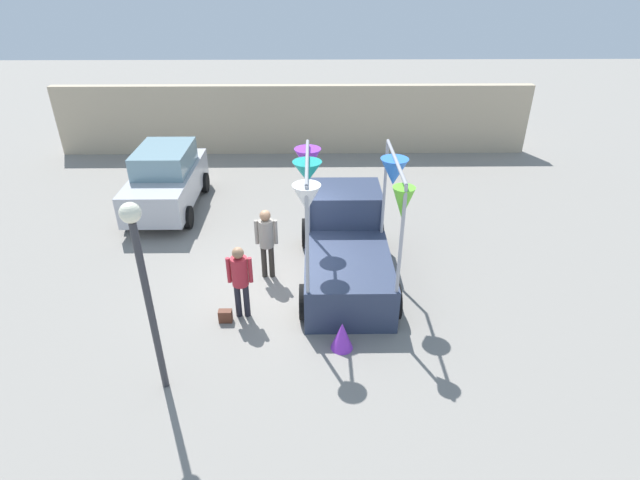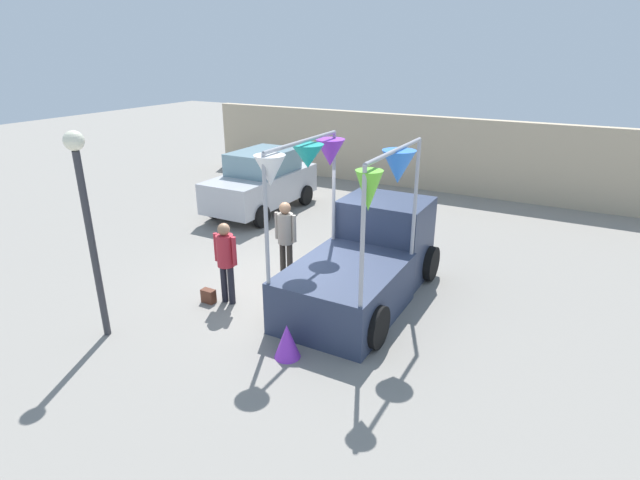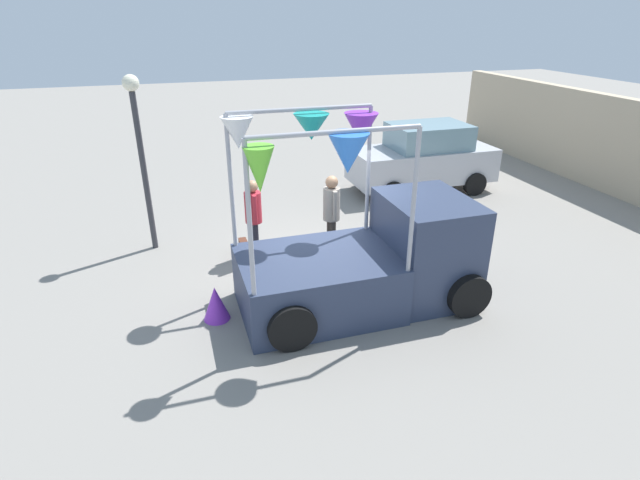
{
  "view_description": "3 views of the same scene",
  "coord_description": "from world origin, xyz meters",
  "px_view_note": "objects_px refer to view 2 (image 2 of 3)",
  "views": [
    {
      "loc": [
        0.78,
        -9.7,
        6.69
      ],
      "look_at": [
        0.9,
        -0.09,
        1.26
      ],
      "focal_mm": 28.0,
      "sensor_mm": 36.0,
      "label": 1
    },
    {
      "loc": [
        5.16,
        -8.11,
        4.8
      ],
      "look_at": [
        0.89,
        -0.3,
        1.37
      ],
      "focal_mm": 28.0,
      "sensor_mm": 36.0,
      "label": 2
    },
    {
      "loc": [
        8.55,
        -2.66,
        4.71
      ],
      "look_at": [
        1.21,
        -0.35,
        1.16
      ],
      "focal_mm": 28.0,
      "sensor_mm": 36.0,
      "label": 3
    }
  ],
  "objects_px": {
    "parked_car": "(262,181)",
    "person_customer": "(226,256)",
    "vendor_truck": "(366,254)",
    "street_lamp": "(85,207)",
    "handbag": "(209,296)",
    "folded_kite_bundle_violet": "(287,341)",
    "person_vendor": "(286,233)"
  },
  "relations": [
    {
      "from": "handbag",
      "to": "folded_kite_bundle_violet",
      "type": "bearing_deg",
      "value": -19.47
    },
    {
      "from": "parked_car",
      "to": "person_customer",
      "type": "bearing_deg",
      "value": -61.7
    },
    {
      "from": "person_vendor",
      "to": "handbag",
      "type": "height_order",
      "value": "person_vendor"
    },
    {
      "from": "parked_car",
      "to": "person_customer",
      "type": "height_order",
      "value": "parked_car"
    },
    {
      "from": "folded_kite_bundle_violet",
      "to": "person_vendor",
      "type": "bearing_deg",
      "value": 122.51
    },
    {
      "from": "handbag",
      "to": "person_customer",
      "type": "bearing_deg",
      "value": 29.74
    },
    {
      "from": "person_vendor",
      "to": "handbag",
      "type": "bearing_deg",
      "value": -114.2
    },
    {
      "from": "vendor_truck",
      "to": "street_lamp",
      "type": "height_order",
      "value": "street_lamp"
    },
    {
      "from": "parked_car",
      "to": "person_customer",
      "type": "relative_size",
      "value": 2.37
    },
    {
      "from": "vendor_truck",
      "to": "parked_car",
      "type": "height_order",
      "value": "vendor_truck"
    },
    {
      "from": "vendor_truck",
      "to": "person_vendor",
      "type": "bearing_deg",
      "value": -175.62
    },
    {
      "from": "vendor_truck",
      "to": "handbag",
      "type": "relative_size",
      "value": 14.68
    },
    {
      "from": "vendor_truck",
      "to": "street_lamp",
      "type": "xyz_separation_m",
      "value": [
        -3.41,
        -3.66,
        1.48
      ]
    },
    {
      "from": "vendor_truck",
      "to": "street_lamp",
      "type": "distance_m",
      "value": 5.22
    },
    {
      "from": "person_vendor",
      "to": "handbag",
      "type": "xyz_separation_m",
      "value": [
        -0.77,
        -1.72,
        -0.93
      ]
    },
    {
      "from": "person_customer",
      "to": "person_vendor",
      "type": "distance_m",
      "value": 1.58
    },
    {
      "from": "person_customer",
      "to": "person_vendor",
      "type": "height_order",
      "value": "person_vendor"
    },
    {
      "from": "person_customer",
      "to": "street_lamp",
      "type": "bearing_deg",
      "value": -119.95
    },
    {
      "from": "person_customer",
      "to": "folded_kite_bundle_violet",
      "type": "distance_m",
      "value": 2.42
    },
    {
      "from": "parked_car",
      "to": "vendor_truck",
      "type": "bearing_deg",
      "value": -35.72
    },
    {
      "from": "parked_car",
      "to": "person_vendor",
      "type": "xyz_separation_m",
      "value": [
        3.31,
        -3.84,
        0.13
      ]
    },
    {
      "from": "person_customer",
      "to": "handbag",
      "type": "height_order",
      "value": "person_customer"
    },
    {
      "from": "vendor_truck",
      "to": "folded_kite_bundle_violet",
      "type": "xyz_separation_m",
      "value": [
        -0.2,
        -2.71,
        -0.6
      ]
    },
    {
      "from": "handbag",
      "to": "folded_kite_bundle_violet",
      "type": "xyz_separation_m",
      "value": [
        2.41,
        -0.85,
        0.16
      ]
    },
    {
      "from": "handbag",
      "to": "street_lamp",
      "type": "distance_m",
      "value": 2.99
    },
    {
      "from": "vendor_truck",
      "to": "parked_car",
      "type": "xyz_separation_m",
      "value": [
        -5.14,
        3.7,
        0.04
      ]
    },
    {
      "from": "handbag",
      "to": "street_lamp",
      "type": "height_order",
      "value": "street_lamp"
    },
    {
      "from": "vendor_truck",
      "to": "handbag",
      "type": "distance_m",
      "value": 3.29
    },
    {
      "from": "street_lamp",
      "to": "folded_kite_bundle_violet",
      "type": "xyz_separation_m",
      "value": [
        3.21,
        0.95,
        -2.09
      ]
    },
    {
      "from": "person_vendor",
      "to": "parked_car",
      "type": "bearing_deg",
      "value": 130.75
    },
    {
      "from": "vendor_truck",
      "to": "street_lamp",
      "type": "relative_size",
      "value": 1.14
    },
    {
      "from": "parked_car",
      "to": "handbag",
      "type": "xyz_separation_m",
      "value": [
        2.53,
        -5.55,
        -0.8
      ]
    }
  ]
}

